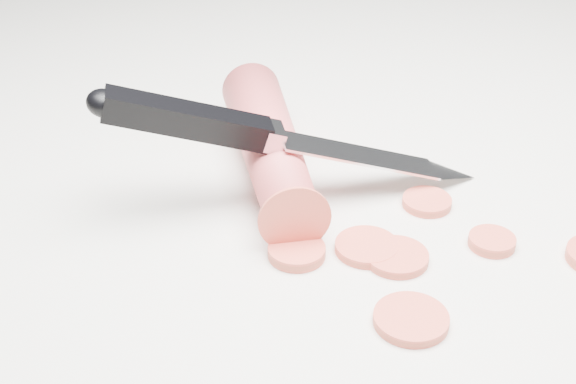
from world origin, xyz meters
TOP-DOWN VIEW (x-y plane):
  - ground at (0.00, 0.00)m, footprint 2.40×2.40m
  - carrot at (-0.03, 0.08)m, footprint 0.11×0.18m
  - carrot_slice_0 at (-0.05, -0.10)m, footprint 0.04×0.04m
  - carrot_slice_1 at (-0.02, -0.05)m, footprint 0.04×0.04m
  - carrot_slice_2 at (-0.03, -0.03)m, footprint 0.04×0.04m
  - carrot_slice_4 at (0.04, -0.02)m, footprint 0.03×0.03m
  - carrot_slice_5 at (-0.07, -0.01)m, footprint 0.03×0.03m
  - carrot_slice_6 at (0.04, -0.07)m, footprint 0.03×0.03m
  - kitchen_knife at (-0.03, 0.05)m, footprint 0.25×0.13m

SIDE VIEW (x-z plane):
  - ground at x=0.00m, z-range 0.00..0.00m
  - carrot_slice_1 at x=-0.02m, z-range 0.00..0.01m
  - carrot_slice_0 at x=-0.05m, z-range 0.00..0.01m
  - carrot_slice_2 at x=-0.03m, z-range 0.00..0.01m
  - carrot_slice_4 at x=0.04m, z-range 0.00..0.01m
  - carrot_slice_6 at x=0.04m, z-range 0.00..0.01m
  - carrot_slice_5 at x=-0.07m, z-range 0.00..0.01m
  - carrot at x=-0.03m, z-range 0.00..0.04m
  - kitchen_knife at x=-0.03m, z-range 0.00..0.09m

